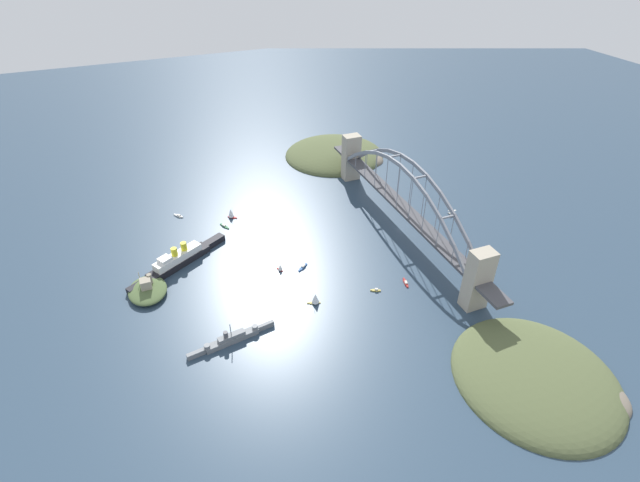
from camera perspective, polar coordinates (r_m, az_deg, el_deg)
ground_plane at (r=452.31m, az=9.47°, el=1.35°), size 1400.00×1400.00×0.00m
harbor_arch_bridge at (r=437.81m, az=9.82°, el=4.32°), size 281.02×17.56×68.83m
headland_west_shore at (r=347.63m, az=24.62°, el=-14.88°), size 110.20×103.65×20.65m
headland_east_shore at (r=586.05m, az=1.92°, el=10.16°), size 115.11×118.30×24.73m
ocean_liner at (r=417.06m, az=-16.51°, el=-2.15°), size 55.10×87.75×18.73m
naval_cruiser at (r=342.92m, az=-10.56°, el=-11.41°), size 12.82×63.82×16.86m
fort_island_mid_harbor at (r=396.42m, az=-19.90°, el=-5.49°), size 36.79×29.27×14.74m
seaplane_taxiing_near_bridge at (r=485.46m, az=15.46°, el=3.31°), size 7.71×10.06×4.83m
small_boat_0 at (r=396.68m, az=-4.77°, el=-3.15°), size 6.34×4.83×7.10m
small_boat_1 at (r=484.86m, az=-16.54°, el=2.91°), size 9.68×8.18×2.21m
small_boat_2 at (r=390.12m, az=10.19°, el=-4.92°), size 11.18×3.92×2.21m
small_boat_3 at (r=458.92m, az=-11.35°, el=1.77°), size 11.73×6.59×1.96m
small_boat_4 at (r=379.67m, az=6.67°, el=-5.84°), size 4.61×7.92×2.41m
small_boat_5 at (r=399.93m, az=-2.05°, el=-3.11°), size 8.30×10.26×2.25m
small_boat_6 at (r=364.01m, az=-0.56°, el=-6.86°), size 7.20×10.18×10.55m
small_boat_7 at (r=468.89m, az=-10.59°, el=3.30°), size 7.91×8.79×11.10m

